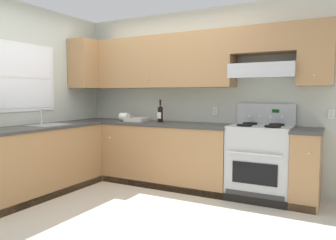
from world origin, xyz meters
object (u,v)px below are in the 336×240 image
object	(u,v)px
stove	(260,161)
paper_towel_roll	(124,117)
wine_bottle	(160,113)
bowl	(137,120)

from	to	relation	value
stove	paper_towel_roll	size ratio (longest dim) A/B	8.73
stove	wine_bottle	world-z (taller)	wine_bottle
wine_bottle	paper_towel_roll	bearing A→B (deg)	-172.66
bowl	paper_towel_roll	xyz separation A→B (m)	(-0.21, -0.04, 0.05)
stove	bowl	distance (m)	1.92
paper_towel_roll	bowl	bearing A→B (deg)	10.48
bowl	paper_towel_roll	size ratio (longest dim) A/B	2.31
stove	paper_towel_roll	xyz separation A→B (m)	(-2.08, -0.02, 0.50)
paper_towel_roll	stove	bearing A→B (deg)	0.61
stove	bowl	bearing A→B (deg)	179.48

